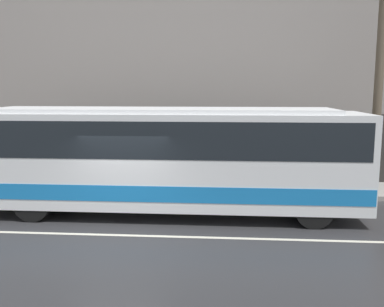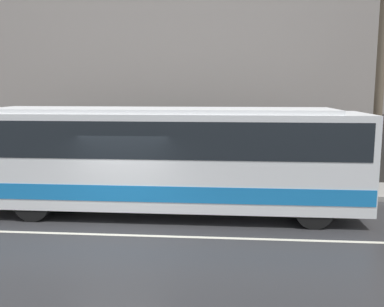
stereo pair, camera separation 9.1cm
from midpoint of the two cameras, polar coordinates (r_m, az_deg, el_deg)
ground_plane at (r=11.46m, az=-10.20°, el=-10.67°), size 60.00×60.00×0.00m
sidewalk at (r=16.30m, az=-5.63°, el=-4.45°), size 60.00×2.35×0.17m
building_facade at (r=17.38m, az=-5.16°, el=17.22°), size 60.00×0.35×13.15m
lane_stripe at (r=11.46m, az=-10.20°, el=-10.65°), size 54.00×0.14×0.01m
transit_bus at (r=12.87m, az=-4.34°, el=-0.16°), size 11.91×2.59×3.19m
utility_pole_near at (r=15.86m, az=23.49°, el=8.75°), size 0.29×0.29×7.65m
pedestrian_waiting at (r=15.62m, az=-5.67°, el=-1.66°), size 0.36×0.36×1.74m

